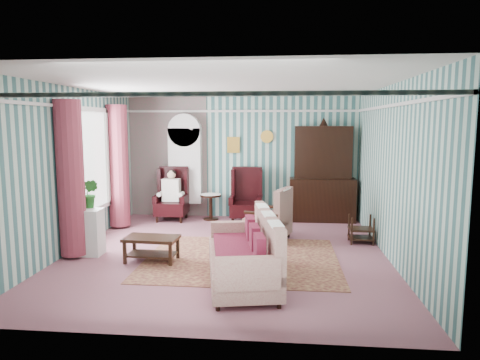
# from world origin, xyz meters

# --- Properties ---
(floor) EXTENTS (6.00, 6.00, 0.00)m
(floor) POSITION_xyz_m (0.00, 0.00, 0.00)
(floor) COLOR #955660
(floor) RESTS_ON ground
(room_shell) EXTENTS (5.53, 6.02, 2.91)m
(room_shell) POSITION_xyz_m (-0.62, 0.18, 2.01)
(room_shell) COLOR #366262
(room_shell) RESTS_ON ground
(bookcase) EXTENTS (0.80, 0.28, 2.24)m
(bookcase) POSITION_xyz_m (-1.35, 2.84, 1.12)
(bookcase) COLOR white
(bookcase) RESTS_ON floor
(dresser_hutch) EXTENTS (1.50, 0.56, 2.36)m
(dresser_hutch) POSITION_xyz_m (1.90, 2.72, 1.18)
(dresser_hutch) COLOR black
(dresser_hutch) RESTS_ON floor
(wingback_left) EXTENTS (0.76, 0.80, 1.25)m
(wingback_left) POSITION_xyz_m (-1.60, 2.45, 0.62)
(wingback_left) COLOR black
(wingback_left) RESTS_ON floor
(wingback_right) EXTENTS (0.76, 0.80, 1.25)m
(wingback_right) POSITION_xyz_m (0.15, 2.45, 0.62)
(wingback_right) COLOR black
(wingback_right) RESTS_ON floor
(seated_woman) EXTENTS (0.44, 0.40, 1.18)m
(seated_woman) POSITION_xyz_m (-1.60, 2.45, 0.59)
(seated_woman) COLOR white
(seated_woman) RESTS_ON floor
(round_side_table) EXTENTS (0.50, 0.50, 0.60)m
(round_side_table) POSITION_xyz_m (-0.70, 2.60, 0.30)
(round_side_table) COLOR black
(round_side_table) RESTS_ON floor
(nest_table) EXTENTS (0.45, 0.38, 0.54)m
(nest_table) POSITION_xyz_m (2.47, 0.90, 0.27)
(nest_table) COLOR black
(nest_table) RESTS_ON floor
(plant_stand) EXTENTS (0.55, 0.35, 0.80)m
(plant_stand) POSITION_xyz_m (-2.40, -0.30, 0.40)
(plant_stand) COLOR white
(plant_stand) RESTS_ON floor
(rug) EXTENTS (3.20, 2.60, 0.01)m
(rug) POSITION_xyz_m (0.30, -0.30, 0.01)
(rug) COLOR #501A1C
(rug) RESTS_ON floor
(sofa) EXTENTS (1.29, 2.16, 1.03)m
(sofa) POSITION_xyz_m (0.40, -1.36, 0.52)
(sofa) COLOR beige
(sofa) RESTS_ON floor
(floral_armchair) EXTENTS (1.11, 1.09, 1.06)m
(floral_armchair) POSITION_xyz_m (0.70, 0.98, 0.53)
(floral_armchair) COLOR #B4A38B
(floral_armchair) RESTS_ON floor
(coffee_table) EXTENTS (0.90, 0.54, 0.41)m
(coffee_table) POSITION_xyz_m (-1.17, -0.55, 0.21)
(coffee_table) COLOR black
(coffee_table) RESTS_ON floor
(potted_plant_a) EXTENTS (0.43, 0.39, 0.44)m
(potted_plant_a) POSITION_xyz_m (-2.48, -0.36, 1.02)
(potted_plant_a) COLOR #174C1A
(potted_plant_a) RESTS_ON plant_stand
(potted_plant_b) EXTENTS (0.30, 0.25, 0.50)m
(potted_plant_b) POSITION_xyz_m (-2.35, -0.18, 1.05)
(potted_plant_b) COLOR #174916
(potted_plant_b) RESTS_ON plant_stand
(potted_plant_c) EXTENTS (0.22, 0.22, 0.35)m
(potted_plant_c) POSITION_xyz_m (-2.53, -0.27, 0.98)
(potted_plant_c) COLOR #234816
(potted_plant_c) RESTS_ON plant_stand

